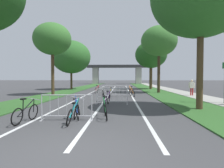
{
  "coord_description": "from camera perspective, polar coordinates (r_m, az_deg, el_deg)",
  "views": [
    {
      "loc": [
        1.25,
        -4.11,
        1.7
      ],
      "look_at": [
        0.21,
        17.13,
        1.04
      ],
      "focal_mm": 29.84,
      "sensor_mm": 36.0,
      "label": 1
    }
  ],
  "objects": [
    {
      "name": "overpass_bridge",
      "position": [
        56.05,
        1.52,
        4.06
      ],
      "size": [
        18.28,
        3.24,
        5.66
      ],
      "color": "#2D2D30",
      "rests_on": "ground"
    },
    {
      "name": "lane_stripe_center",
      "position": [
        22.37,
        -0.41,
        -2.58
      ],
      "size": [
        0.14,
        36.32,
        0.01
      ],
      "primitive_type": "cube",
      "color": "silver",
      "rests_on": "ground"
    },
    {
      "name": "grass_verge_left",
      "position": [
        30.62,
        -10.18,
        -1.39
      ],
      "size": [
        3.01,
        62.78,
        0.05
      ],
      "primitive_type": "cube",
      "color": "#2D5B26",
      "rests_on": "ground"
    },
    {
      "name": "tree_left_oak_near",
      "position": [
        28.81,
        -12.38,
        8.07
      ],
      "size": [
        5.77,
        5.77,
        7.34
      ],
      "color": "#4C3823",
      "rests_on": "ground"
    },
    {
      "name": "lane_stripe_left_lane",
      "position": [
        22.61,
        -6.16,
        -2.54
      ],
      "size": [
        0.14,
        36.32,
        0.01
      ],
      "primitive_type": "cube",
      "color": "silver",
      "rests_on": "ground"
    },
    {
      "name": "bicycle_silver_2",
      "position": [
        17.54,
        -2.77,
        -2.62
      ],
      "size": [
        0.47,
        1.66,
        0.97
      ],
      "rotation": [
        0.0,
        0.0,
        0.03
      ],
      "color": "black",
      "rests_on": "ground"
    },
    {
      "name": "bicycle_yellow_5",
      "position": [
        16.41,
        -0.63,
        -2.91
      ],
      "size": [
        0.45,
        1.7,
        0.95
      ],
      "rotation": [
        0.0,
        0.0,
        0.06
      ],
      "color": "black",
      "rests_on": "ground"
    },
    {
      "name": "tree_left_pine_near",
      "position": [
        20.2,
        -17.8,
        12.91
      ],
      "size": [
        3.78,
        3.78,
        7.27
      ],
      "color": "#4C3823",
      "rests_on": "ground"
    },
    {
      "name": "sidewalk_path_right",
      "position": [
        30.65,
        16.05,
        -1.4
      ],
      "size": [
        2.29,
        62.78,
        0.08
      ],
      "primitive_type": "cube",
      "color": "#9E9B93",
      "rests_on": "ground"
    },
    {
      "name": "lane_stripe_right_lane",
      "position": [
        22.36,
        5.41,
        -2.59
      ],
      "size": [
        0.14,
        36.32,
        0.01
      ],
      "primitive_type": "cube",
      "color": "silver",
      "rests_on": "ground"
    },
    {
      "name": "bicycle_blue_0",
      "position": [
        8.22,
        -10.53,
        -7.65
      ],
      "size": [
        0.65,
        1.66,
        0.95
      ],
      "rotation": [
        0.0,
        0.0,
        0.18
      ],
      "color": "black",
      "rests_on": "ground"
    },
    {
      "name": "bicycle_orange_6",
      "position": [
        17.48,
        6.1,
        -2.58
      ],
      "size": [
        0.75,
        1.76,
        1.04
      ],
      "rotation": [
        0.0,
        0.0,
        0.22
      ],
      "color": "black",
      "rests_on": "ground"
    },
    {
      "name": "bicycle_teal_1",
      "position": [
        7.35,
        -11.8,
        -8.86
      ],
      "size": [
        0.51,
        1.72,
        0.95
      ],
      "rotation": [
        0.0,
        0.0,
        0.02
      ],
      "color": "black",
      "rests_on": "ground"
    },
    {
      "name": "crowd_barrier_fourth",
      "position": [
        21.76,
        -1.53,
        -1.36
      ],
      "size": [
        2.09,
        0.49,
        1.05
      ],
      "rotation": [
        0.0,
        0.0,
        -0.02
      ],
      "color": "#ADADB2",
      "rests_on": "ground"
    },
    {
      "name": "bicycle_green_4",
      "position": [
        8.03,
        -2.14,
        -7.67
      ],
      "size": [
        0.55,
        1.69,
        1.0
      ],
      "rotation": [
        0.0,
        0.0,
        0.15
      ],
      "color": "black",
      "rests_on": "ground"
    },
    {
      "name": "crowd_barrier_nearest",
      "position": [
        7.77,
        -13.71,
        -7.07
      ],
      "size": [
        2.1,
        0.55,
        1.05
      ],
      "rotation": [
        0.0,
        0.0,
        0.05
      ],
      "color": "#ADADB2",
      "rests_on": "ground"
    },
    {
      "name": "pedestrian_waiting",
      "position": [
        19.17,
        23.25,
        -0.61
      ],
      "size": [
        0.57,
        0.27,
        1.57
      ],
      "rotation": [
        0.0,
        0.0,
        3.12
      ],
      "color": "#B21E1E",
      "rests_on": "ground"
    },
    {
      "name": "tree_right_pine_far",
      "position": [
        29.7,
        11.84,
        8.74
      ],
      "size": [
        4.87,
        4.87,
        7.42
      ],
      "color": "#4C3823",
      "rests_on": "ground"
    },
    {
      "name": "crowd_barrier_third",
      "position": [
        16.94,
        1.15,
        -2.25
      ],
      "size": [
        2.1,
        0.54,
        1.05
      ],
      "rotation": [
        0.0,
        0.0,
        -0.05
      ],
      "color": "#ADADB2",
      "rests_on": "ground"
    },
    {
      "name": "bicycle_black_3",
      "position": [
        7.94,
        -24.88,
        -8.09
      ],
      "size": [
        0.53,
        1.65,
        0.97
      ],
      "rotation": [
        0.0,
        0.0,
        -0.12
      ],
      "color": "black",
      "rests_on": "ground"
    },
    {
      "name": "bicycle_red_8",
      "position": [
        21.39,
        -4.63,
        -1.78
      ],
      "size": [
        0.6,
        1.73,
        0.95
      ],
      "rotation": [
        0.0,
        0.0,
        -0.14
      ],
      "color": "black",
      "rests_on": "ground"
    },
    {
      "name": "bicycle_purple_7",
      "position": [
        11.8,
        -1.53,
        -4.71
      ],
      "size": [
        0.61,
        1.74,
        0.93
      ],
      "rotation": [
        0.0,
        0.0,
        -0.15
      ],
      "color": "black",
      "rests_on": "ground"
    },
    {
      "name": "crowd_barrier_second",
      "position": [
        12.2,
        -0.05,
        -3.82
      ],
      "size": [
        2.1,
        0.56,
        1.05
      ],
      "rotation": [
        0.0,
        0.0,
        -0.06
      ],
      "color": "#ADADB2",
      "rests_on": "ground"
    },
    {
      "name": "tree_right_oak_mid",
      "position": [
        22.58,
        14.19,
        12.56
      ],
      "size": [
        4.11,
        4.11,
        7.73
      ],
      "color": "#3D2D1E",
      "rests_on": "ground"
    },
    {
      "name": "ground_plane",
      "position": [
        4.62,
        -13.91,
        -19.92
      ],
      "size": [
        300.0,
        300.0,
        0.0
      ],
      "primitive_type": "plane",
      "color": "#3D3D3F"
    },
    {
      "name": "grass_verge_right",
      "position": [
        30.16,
        11.14,
        -1.45
      ],
      "size": [
        3.01,
        62.78,
        0.05
      ],
      "primitive_type": "cube",
      "color": "#2D5B26",
      "rests_on": "ground"
    }
  ]
}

